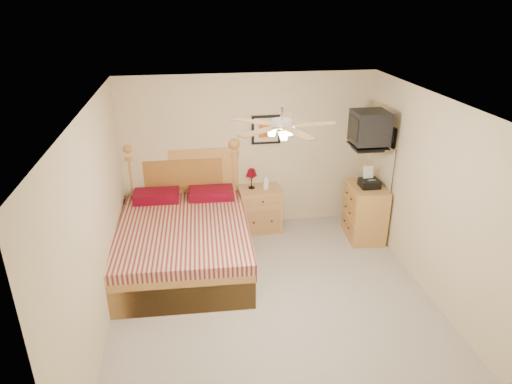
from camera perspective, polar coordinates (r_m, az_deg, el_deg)
The scene contains 17 objects.
floor at distance 5.91m, azimuth 2.30°, elevation -13.76°, with size 4.50×4.50×0.00m, color #9C968D.
ceiling at distance 4.82m, azimuth 2.79°, elevation 10.55°, with size 4.00×4.50×0.04m, color white.
wall_back at distance 7.30m, azimuth -0.89°, elevation 4.95°, with size 4.00×0.04×2.50m, color beige.
wall_front at distance 3.45m, azimuth 10.15°, elevation -19.54°, with size 4.00×0.04×2.50m, color beige.
wall_left at distance 5.27m, azimuth -19.40°, elevation -4.18°, with size 0.04×4.50×2.50m, color beige.
wall_right at distance 5.94m, azimuth 21.80°, elevation -1.35°, with size 0.04×4.50×2.50m, color beige.
bed at distance 6.39m, azimuth -9.20°, elevation -3.05°, with size 1.77×2.32×1.51m, color #B87C3B, non-canonical shape.
nightstand at distance 7.43m, azimuth 0.42°, elevation -2.11°, with size 0.67×0.50×0.72m, color #A2643D.
table_lamp at distance 7.24m, azimuth -0.56°, elevation 1.70°, with size 0.18×0.18×0.33m, color #610211, non-canonical shape.
lotion_bottle at distance 7.21m, azimuth 1.26°, elevation 1.28°, with size 0.10×0.10×0.25m, color white.
framed_picture at distance 7.21m, azimuth 1.26°, elevation 7.79°, with size 0.46×0.04×0.46m, color black.
dresser at distance 7.36m, azimuth 13.47°, elevation -2.42°, with size 0.51×0.74×0.87m, color olive.
fax_machine at distance 7.11m, azimuth 14.06°, elevation 1.75°, with size 0.28×0.30×0.30m, color black, non-canonical shape.
magazine_lower at distance 7.38m, azimuth 12.63°, elevation 1.56°, with size 0.22×0.29×0.03m, color #BCB59A.
magazine_upper at distance 7.37m, azimuth 12.79°, elevation 1.72°, with size 0.21×0.28×0.02m, color gray.
wall_tv at distance 6.76m, azimuth 15.18°, elevation 7.56°, with size 0.56×0.46×0.58m, color black, non-canonical shape.
ceiling_fan at distance 4.67m, azimuth 3.24°, elevation 8.32°, with size 1.14×1.14×0.28m, color white, non-canonical shape.
Camera 1 is at (-0.94, -4.60, 3.59)m, focal length 32.00 mm.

